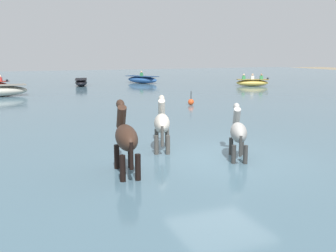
# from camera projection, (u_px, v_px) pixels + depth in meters

# --- Properties ---
(ground_plane) EXTENTS (120.00, 120.00, 0.00)m
(ground_plane) POSITION_uv_depth(u_px,v_px,m) (220.00, 170.00, 10.46)
(ground_plane) COLOR #84755B
(water_surface) EXTENTS (90.00, 90.00, 0.36)m
(water_surface) POSITION_uv_depth(u_px,v_px,m) (124.00, 112.00, 19.55)
(water_surface) COLOR #476675
(water_surface) RESTS_ON ground
(horse_lead_pinto) EXTENTS (0.90, 1.73, 1.90)m
(horse_lead_pinto) POSITION_uv_depth(u_px,v_px,m) (162.00, 124.00, 11.07)
(horse_lead_pinto) COLOR beige
(horse_lead_pinto) RESTS_ON ground
(horse_trailing_dark_bay) EXTENTS (0.65, 1.87, 2.02)m
(horse_trailing_dark_bay) POSITION_uv_depth(u_px,v_px,m) (126.00, 139.00, 8.86)
(horse_trailing_dark_bay) COLOR #382319
(horse_trailing_dark_bay) RESTS_ON ground
(horse_flank_grey) EXTENTS (1.00, 1.58, 1.78)m
(horse_flank_grey) POSITION_uv_depth(u_px,v_px,m) (238.00, 133.00, 10.16)
(horse_flank_grey) COLOR gray
(horse_flank_grey) RESTS_ON ground
(boat_near_port) EXTENTS (2.75, 3.47, 1.15)m
(boat_near_port) POSITION_uv_depth(u_px,v_px,m) (142.00, 80.00, 35.69)
(boat_near_port) COLOR #28518E
(boat_near_port) RESTS_ON water_surface
(boat_distant_east) EXTENTS (2.89, 1.93, 1.06)m
(boat_distant_east) POSITION_uv_depth(u_px,v_px,m) (252.00, 82.00, 32.58)
(boat_distant_east) COLOR gold
(boat_distant_east) RESTS_ON water_surface
(boat_far_offshore) EXTENTS (1.48, 3.06, 0.73)m
(boat_far_offshore) POSITION_uv_depth(u_px,v_px,m) (81.00, 82.00, 32.89)
(boat_far_offshore) COLOR black
(boat_far_offshore) RESTS_ON water_surface
(channel_buoy) EXTENTS (0.33, 0.33, 0.75)m
(channel_buoy) POSITION_uv_depth(u_px,v_px,m) (191.00, 102.00, 20.78)
(channel_buoy) COLOR #E54C1E
(channel_buoy) RESTS_ON water_surface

